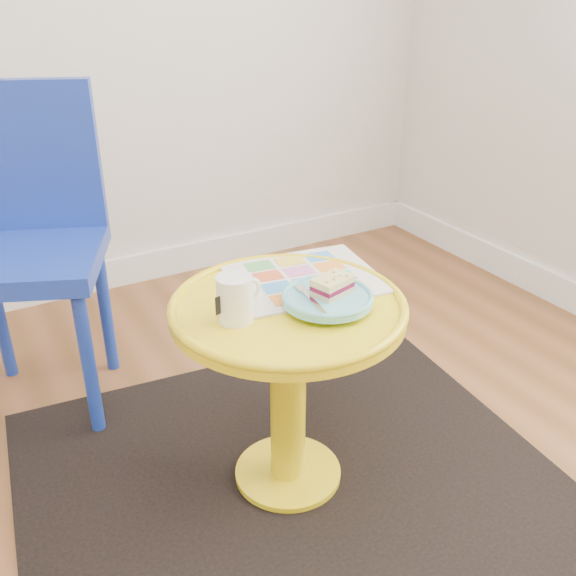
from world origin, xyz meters
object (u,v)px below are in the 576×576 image
newspaper (304,278)px  mug (236,297)px  side_table (288,358)px  chair (28,230)px  plate (328,299)px

newspaper → mug: 0.25m
side_table → chair: (-0.43, 0.70, 0.16)m
newspaper → mug: mug is taller
plate → newspaper: bearing=78.8°
chair → plate: size_ratio=4.55×
side_table → chair: size_ratio=0.58×
side_table → newspaper: bearing=43.7°
mug → newspaper: bearing=10.2°
chair → plate: (0.49, -0.75, -0.00)m
side_table → newspaper: 0.20m
side_table → mug: mug is taller
chair → side_table: bearing=-35.6°
mug → plate: mug is taller
side_table → chair: bearing=121.3°
mug → side_table: bearing=-10.9°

